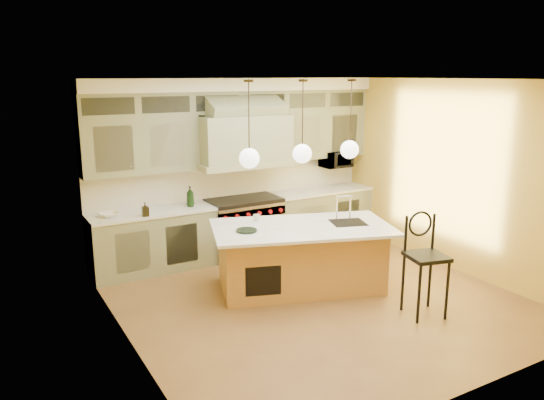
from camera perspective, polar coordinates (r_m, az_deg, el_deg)
floor at (r=7.31m, az=4.78°, el=-10.57°), size 5.00×5.00×0.00m
ceiling at (r=6.68m, az=5.28°, el=12.81°), size 5.00×5.00×0.00m
wall_back at (r=8.97m, az=-4.14°, el=3.66°), size 5.00×0.00×5.00m
wall_front at (r=5.08m, az=21.37°, el=-4.86°), size 5.00×0.00×5.00m
wall_left at (r=5.83m, az=-15.62°, el=-2.13°), size 0.00×5.00×5.00m
wall_right at (r=8.50m, az=19.00°, el=2.42°), size 0.00×5.00×5.00m
back_cabinetry at (r=8.74m, az=-3.38°, el=3.27°), size 5.00×0.77×2.90m
range at (r=8.88m, az=-3.03°, el=-2.82°), size 1.20×0.74×0.96m
kitchen_island at (r=7.50m, az=3.16°, el=-6.03°), size 2.74×2.02×1.35m
counter_stool at (r=6.86m, az=16.14°, el=-5.94°), size 0.55×0.55×1.30m
microwave at (r=9.76m, az=6.89°, el=4.39°), size 0.54×0.37×0.30m
oil_bottle_a at (r=8.37m, az=-8.79°, el=0.39°), size 0.13×0.13×0.32m
oil_bottle_b at (r=7.93m, az=-13.48°, el=-0.98°), size 0.10×0.10×0.21m
fruit_bowl at (r=8.05m, az=-17.13°, el=-1.52°), size 0.27×0.27×0.06m
cup at (r=7.56m, az=-1.66°, el=-1.91°), size 0.11×0.11×0.09m
pendant_left at (r=6.74m, az=-2.46°, el=4.75°), size 0.26×0.26×1.11m
pendant_center at (r=7.14m, az=3.26°, el=5.23°), size 0.26×0.26×1.11m
pendant_right at (r=7.61m, az=8.34°, el=5.61°), size 0.26×0.26×1.11m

